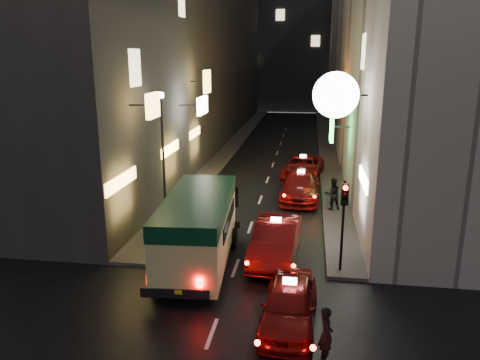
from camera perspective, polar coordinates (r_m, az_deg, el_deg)
The scene contains 14 objects.
building_left at distance 43.36m, azimuth -5.93°, elevation 16.15°, with size 7.49×52.00×18.00m.
building_right at distance 42.37m, azimuth 16.40°, elevation 15.68°, with size 8.28×52.00×18.00m.
building_far at distance 74.13m, azimuth 6.77°, elevation 17.14°, with size 30.00×10.00×22.00m, color #2E2E32.
sidewalk_left at distance 43.32m, azimuth -0.79°, elevation 4.37°, with size 1.50×52.00×0.15m, color #494644.
sidewalk_right at distance 42.80m, azimuth 10.54°, elevation 3.99°, with size 1.50×52.00×0.15m, color #494644.
minibus at distance 18.10m, azimuth -5.15°, elevation -5.20°, with size 2.80×6.80×2.86m.
taxi_near at distance 14.74m, azimuth 6.02°, elevation -14.46°, with size 2.29×5.16×1.78m.
taxi_second at distance 19.05m, azimuth 4.37°, elevation -6.97°, with size 2.73×5.94×2.02m.
taxi_third at distance 27.10m, azimuth 7.39°, elevation -0.44°, with size 2.45×5.68×1.96m.
taxi_far at distance 31.77m, azimuth 7.67°, elevation 1.73°, with size 2.88×5.50×1.84m.
pedestrian_crossing at distance 13.31m, azimuth 10.46°, elevation -17.66°, with size 0.60×0.38×1.81m, color black.
pedestrian_sidewalk at distance 24.96m, azimuth 11.23°, elevation -1.42°, with size 0.73×0.45×1.93m, color black.
traffic_light at distance 17.39m, azimuth 12.56°, elevation -3.29°, with size 0.26×0.43×3.50m.
lamp_post at distance 22.53m, azimuth -9.37°, elevation 3.74°, with size 0.28×0.28×6.22m.
Camera 1 is at (2.66, -8.03, 8.02)m, focal length 35.00 mm.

